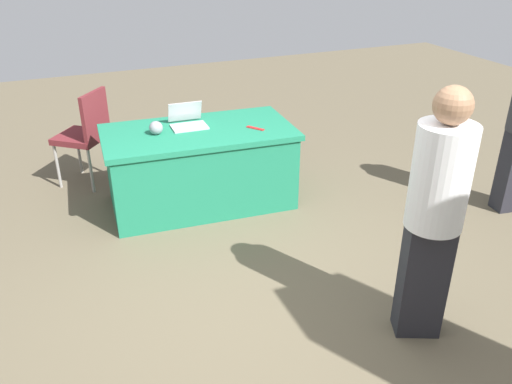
{
  "coord_description": "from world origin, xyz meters",
  "views": [
    {
      "loc": [
        1.06,
        2.64,
        2.41
      ],
      "look_at": [
        -0.07,
        -0.09,
        0.9
      ],
      "focal_mm": 37.08,
      "sensor_mm": 36.0,
      "label": 1
    }
  ],
  "objects_px": {
    "table_foreground": "(200,167)",
    "scissors_red": "(255,128)",
    "person_attendee_standing": "(435,208)",
    "chair_tucked_right": "(86,131)",
    "laptop_silver": "(188,122)",
    "yarn_ball": "(156,128)"
  },
  "relations": [
    {
      "from": "table_foreground",
      "to": "scissors_red",
      "type": "distance_m",
      "value": 0.64
    },
    {
      "from": "person_attendee_standing",
      "to": "scissors_red",
      "type": "height_order",
      "value": "person_attendee_standing"
    },
    {
      "from": "chair_tucked_right",
      "to": "scissors_red",
      "type": "relative_size",
      "value": 5.43
    },
    {
      "from": "table_foreground",
      "to": "person_attendee_standing",
      "type": "distance_m",
      "value": 2.46
    },
    {
      "from": "laptop_silver",
      "to": "yarn_ball",
      "type": "bearing_deg",
      "value": 19.19
    },
    {
      "from": "yarn_ball",
      "to": "chair_tucked_right",
      "type": "bearing_deg",
      "value": -56.4
    },
    {
      "from": "table_foreground",
      "to": "yarn_ball",
      "type": "distance_m",
      "value": 0.57
    },
    {
      "from": "person_attendee_standing",
      "to": "yarn_ball",
      "type": "bearing_deg",
      "value": 140.2
    },
    {
      "from": "person_attendee_standing",
      "to": "laptop_silver",
      "type": "bearing_deg",
      "value": 132.71
    },
    {
      "from": "table_foreground",
      "to": "laptop_silver",
      "type": "height_order",
      "value": "laptop_silver"
    },
    {
      "from": "chair_tucked_right",
      "to": "yarn_ball",
      "type": "distance_m",
      "value": 1.0
    },
    {
      "from": "chair_tucked_right",
      "to": "person_attendee_standing",
      "type": "xyz_separation_m",
      "value": [
        -1.68,
        3.11,
        0.35
      ]
    },
    {
      "from": "table_foreground",
      "to": "laptop_silver",
      "type": "xyz_separation_m",
      "value": [
        0.06,
        -0.13,
        0.41
      ]
    },
    {
      "from": "scissors_red",
      "to": "yarn_ball",
      "type": "bearing_deg",
      "value": -137.68
    },
    {
      "from": "chair_tucked_right",
      "to": "laptop_silver",
      "type": "height_order",
      "value": "chair_tucked_right"
    },
    {
      "from": "table_foreground",
      "to": "chair_tucked_right",
      "type": "relative_size",
      "value": 1.82
    },
    {
      "from": "table_foreground",
      "to": "chair_tucked_right",
      "type": "bearing_deg",
      "value": -42.61
    },
    {
      "from": "table_foreground",
      "to": "scissors_red",
      "type": "relative_size",
      "value": 9.89
    },
    {
      "from": "yarn_ball",
      "to": "table_foreground",
      "type": "bearing_deg",
      "value": 175.37
    },
    {
      "from": "table_foreground",
      "to": "person_attendee_standing",
      "type": "height_order",
      "value": "person_attendee_standing"
    },
    {
      "from": "laptop_silver",
      "to": "yarn_ball",
      "type": "relative_size",
      "value": 2.71
    },
    {
      "from": "scissors_red",
      "to": "table_foreground",
      "type": "bearing_deg",
      "value": -143.82
    }
  ]
}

